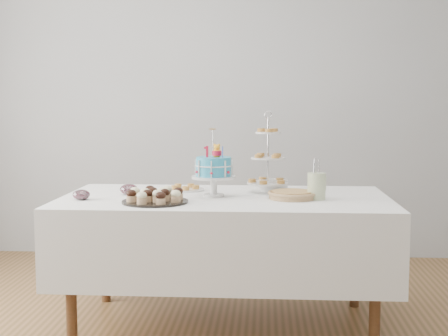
# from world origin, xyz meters

# --- Properties ---
(walls) EXTENTS (5.04, 4.04, 2.70)m
(walls) POSITION_xyz_m (0.00, 0.00, 1.35)
(walls) COLOR #ABADB0
(walls) RESTS_ON floor
(table) EXTENTS (1.92, 1.02, 0.77)m
(table) POSITION_xyz_m (0.00, 0.30, 0.54)
(table) COLOR silver
(table) RESTS_ON floor
(birthday_cake) EXTENTS (0.26, 0.26, 0.40)m
(birthday_cake) POSITION_xyz_m (-0.07, 0.30, 0.88)
(birthday_cake) COLOR silver
(birthday_cake) RESTS_ON table
(cupcake_tray) EXTENTS (0.37, 0.37, 0.08)m
(cupcake_tray) POSITION_xyz_m (-0.37, 0.05, 0.81)
(cupcake_tray) COLOR black
(cupcake_tray) RESTS_ON table
(pie) EXTENTS (0.28, 0.28, 0.04)m
(pie) POSITION_xyz_m (0.39, 0.24, 0.80)
(pie) COLOR tan
(pie) RESTS_ON table
(tiered_stand) EXTENTS (0.26, 0.26, 0.50)m
(tiered_stand) POSITION_xyz_m (0.25, 0.51, 0.98)
(tiered_stand) COLOR silver
(tiered_stand) RESTS_ON table
(plate_stack) EXTENTS (0.18, 0.18, 0.07)m
(plate_stack) POSITION_xyz_m (0.29, 0.56, 0.81)
(plate_stack) COLOR silver
(plate_stack) RESTS_ON table
(pastry_plate) EXTENTS (0.24, 0.24, 0.04)m
(pastry_plate) POSITION_xyz_m (-0.27, 0.54, 0.79)
(pastry_plate) COLOR silver
(pastry_plate) RESTS_ON table
(jam_bowl_a) EXTENTS (0.10, 0.10, 0.06)m
(jam_bowl_a) POSITION_xyz_m (-0.81, 0.13, 0.80)
(jam_bowl_a) COLOR silver
(jam_bowl_a) RESTS_ON table
(jam_bowl_b) EXTENTS (0.11, 0.11, 0.06)m
(jam_bowl_b) POSITION_xyz_m (-0.58, 0.35, 0.80)
(jam_bowl_b) COLOR silver
(jam_bowl_b) RESTS_ON table
(utensil_pitcher) EXTENTS (0.11, 0.10, 0.23)m
(utensil_pitcher) POSITION_xyz_m (0.53, 0.23, 0.85)
(utensil_pitcher) COLOR silver
(utensil_pitcher) RESTS_ON table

